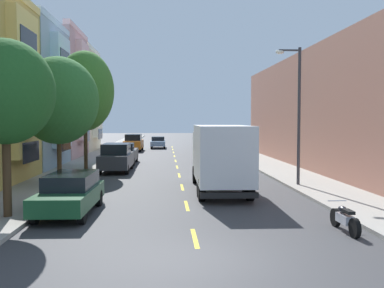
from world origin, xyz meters
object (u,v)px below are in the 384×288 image
street_tree_second (58,101)px  street_tree_nearest (5,92)px  street_tree_third (85,91)px  parked_suv_charcoal (116,157)px  delivery_box_truck (220,154)px  moving_sky_sedan (158,142)px  parked_suv_orange (134,142)px  parked_pickup_champagne (222,149)px  parked_wagon_forest (70,192)px  parked_pickup_black (123,154)px  parked_hatchback_burgundy (204,140)px  street_lamp (296,106)px  parked_motorcycle (345,219)px  parked_wagon_silver (212,145)px  parked_hatchback_white (208,142)px

street_tree_second → street_tree_nearest: bearing=-90.0°
street_tree_third → parked_suv_charcoal: size_ratio=1.69×
street_tree_third → parked_suv_charcoal: 5.09m
delivery_box_truck → moving_sky_sedan: 34.53m
parked_suv_charcoal → parked_suv_orange: bearing=90.8°
parked_pickup_champagne → parked_wagon_forest: 26.34m
parked_pickup_black → parked_hatchback_burgundy: 26.37m
street_lamp → parked_pickup_black: (-10.19, 12.82, -3.43)m
parked_motorcycle → parked_pickup_champagne: bearing=90.5°
parked_wagon_forest → parked_wagon_silver: size_ratio=1.00×
street_tree_third → parked_pickup_black: 6.90m
street_lamp → parked_suv_charcoal: (-10.17, 7.52, -3.27)m
street_tree_second → moving_sky_sedan: street_tree_second is taller
street_tree_third → moving_sky_sedan: (4.60, 24.72, -4.78)m
parked_wagon_silver → delivery_box_truck: bearing=-95.2°
parked_motorcycle → parked_suv_charcoal: bearing=118.1°
parked_suv_orange → parked_hatchback_white: bearing=24.7°
street_tree_nearest → parked_suv_charcoal: 15.07m
parked_wagon_forest → parked_motorcycle: (9.20, -3.29, -0.39)m
parked_suv_charcoal → moving_sky_sedan: parked_suv_charcoal is taller
street_tree_second → parked_pickup_black: bearing=79.9°
parked_hatchback_white → parked_hatchback_burgundy: size_ratio=1.00×
parked_pickup_black → parked_wagon_forest: bearing=-90.6°
street_tree_nearest → parked_pickup_champagne: size_ratio=1.17×
street_tree_nearest → parked_motorcycle: size_ratio=3.02×
street_tree_third → moving_sky_sedan: street_tree_third is taller
street_tree_nearest → parked_hatchback_white: street_tree_nearest is taller
street_tree_nearest → parked_pickup_champagne: (10.88, 25.77, -3.66)m
delivery_box_truck → moving_sky_sedan: bearing=96.0°
street_lamp → parked_pickup_black: bearing=128.5°
parked_pickup_black → parked_suv_orange: bearing=91.0°
street_tree_nearest → parked_motorcycle: (11.15, -2.29, -4.07)m
parked_suv_orange → parked_wagon_forest: size_ratio=1.02×
parked_motorcycle → moving_sky_sedan: bearing=98.8°
street_tree_nearest → street_tree_second: street_tree_second is taller
parked_wagon_silver → parked_hatchback_burgundy: 12.24m
parked_hatchback_white → parked_suv_orange: bearing=-155.3°
parked_hatchback_burgundy → moving_sky_sedan: size_ratio=0.89×
parked_suv_orange → parked_suv_charcoal: same height
street_tree_second → moving_sky_sedan: 32.88m
parked_hatchback_white → parked_pickup_black: (-8.71, -19.01, 0.07)m
parked_hatchback_burgundy → parked_motorcycle: parked_hatchback_burgundy is taller
parked_suv_orange → parked_pickup_black: size_ratio=0.91×
delivery_box_truck → parked_suv_orange: size_ratio=1.57×
parked_wagon_silver → moving_sky_sedan: bearing=128.8°
parked_hatchback_white → parked_wagon_forest: bearing=-103.3°
parked_wagon_silver → moving_sky_sedan: 9.62m
street_lamp → parked_wagon_silver: 25.76m
parked_hatchback_white → parked_hatchback_burgundy: (0.02, 5.88, 0.00)m
parked_suv_orange → parked_suv_charcoal: (0.27, -20.19, 0.00)m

